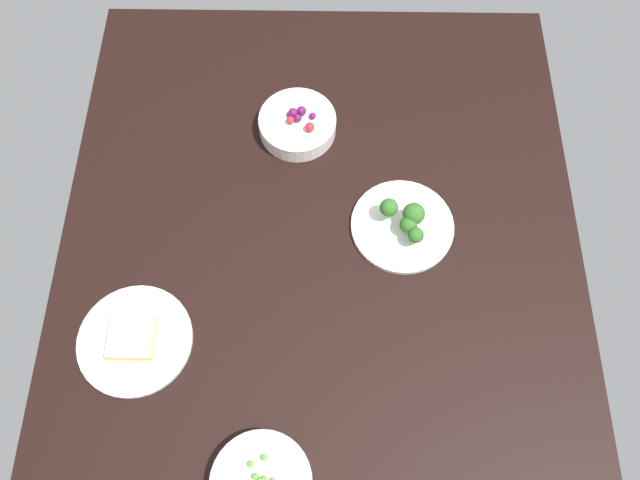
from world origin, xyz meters
TOP-DOWN VIEW (x-y plane):
  - dining_table at (0.00, 0.00)cm, footprint 128.72×108.06cm
  - bowl_berries at (28.33, 5.41)cm, footprint 17.34×17.34cm
  - plate_broccoli at (4.05, -17.28)cm, footprint 21.53×21.53cm
  - plate_sandwich at (-21.14, 35.37)cm, footprint 22.18×22.18cm

SIDE VIEW (x-z plane):
  - dining_table at x=0.00cm, z-range 0.00..4.00cm
  - plate_sandwich at x=-21.14cm, z-range 3.03..7.28cm
  - plate_broccoli at x=4.05cm, z-range 1.98..9.67cm
  - bowl_berries at x=28.33cm, z-range 3.33..9.61cm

